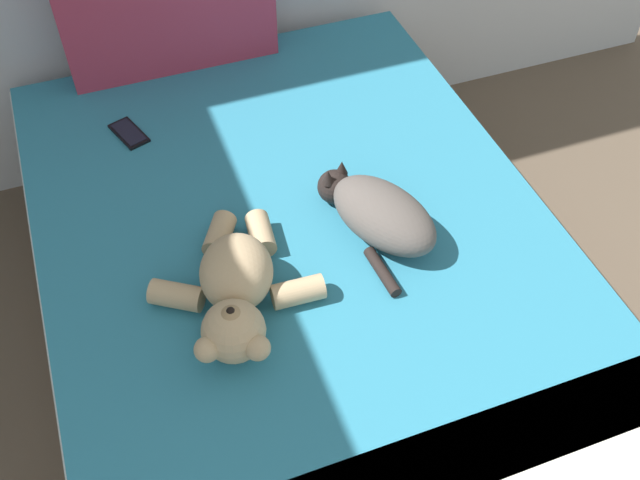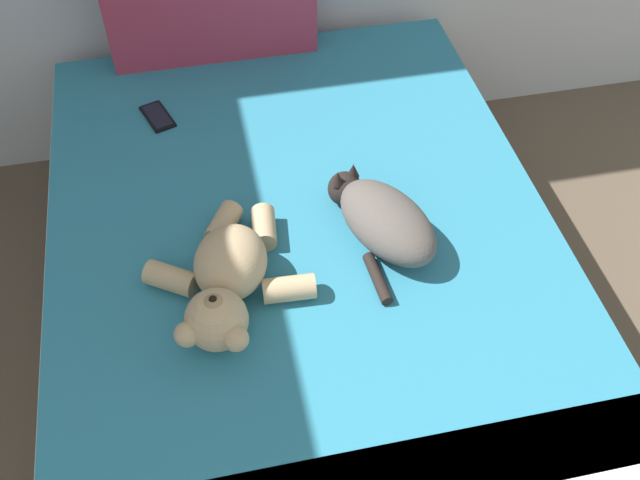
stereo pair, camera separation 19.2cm
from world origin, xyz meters
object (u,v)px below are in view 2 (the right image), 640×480
object	(u,v)px
bed	(304,286)
cell_phone	(158,116)
teddy_bear	(227,279)
cat	(382,219)

from	to	relation	value
bed	cell_phone	bearing A→B (deg)	122.41
teddy_bear	cell_phone	xyz separation A→B (m)	(-0.14, 0.78, -0.07)
teddy_bear	cell_phone	size ratio (longest dim) A/B	3.21
bed	cat	size ratio (longest dim) A/B	4.51
cat	cell_phone	distance (m)	0.88
bed	teddy_bear	xyz separation A→B (m)	(-0.23, -0.20, 0.33)
bed	cell_phone	world-z (taller)	cell_phone
cat	cell_phone	size ratio (longest dim) A/B	2.71
cat	teddy_bear	bearing A→B (deg)	-164.39
cell_phone	bed	bearing A→B (deg)	-57.59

